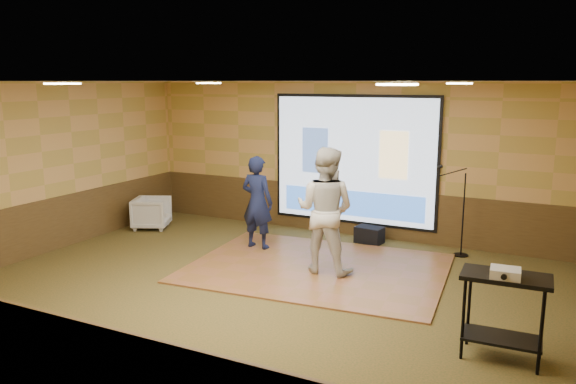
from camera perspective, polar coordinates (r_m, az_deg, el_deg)
The scene contains 18 objects.
ground at distance 8.27m, azimuth -1.87°, elevation -10.09°, with size 9.00×9.00×0.00m, color #2A3719.
room_shell at distance 7.76m, azimuth -1.97°, elevation 4.47°, with size 9.04×7.04×3.02m.
wainscot_back at distance 11.18m, azimuth 6.62°, elevation -1.95°, with size 9.00×0.04×0.95m, color #442F16.
wainscot_front at distance 5.54m, azimuth -20.03°, elevation -16.62°, with size 9.00×0.04×0.95m, color #442F16.
wainscot_left at distance 10.90m, azimuth -23.13°, elevation -3.14°, with size 0.04×7.00×0.95m, color #442F16.
projector_screen at distance 10.96m, azimuth 6.66°, elevation 3.10°, with size 3.32×0.06×2.52m.
downlight_nw at distance 10.39m, azimuth -8.06°, elevation 10.90°, with size 0.32×0.32×0.02m, color #FFEFBF.
downlight_ne at distance 8.70m, azimuth 17.04°, elevation 10.50°, with size 0.32×0.32×0.02m, color #FFEFBF.
downlight_sw at distance 7.90m, azimuth -21.94°, elevation 10.17°, with size 0.32×0.32×0.02m, color #FFEFBF.
downlight_se at distance 5.48m, azimuth 11.07°, elevation 10.68°, with size 0.32×0.32×0.02m, color #FFEFBF.
dance_floor at distance 9.24m, azimuth 2.97°, elevation -7.69°, with size 4.04×3.08×0.03m, color brown.
player_left at distance 10.08m, azimuth -3.15°, elevation -1.04°, with size 0.61×0.40×1.68m, color #131A3C.
player_right at distance 8.78m, azimuth 3.79°, elevation -1.85°, with size 0.97×0.75×1.99m, color beige.
av_table at distance 6.59m, azimuth 21.13°, elevation -10.23°, with size 0.92×0.48×0.97m.
projector at distance 6.38m, azimuth 21.21°, elevation -7.68°, with size 0.30×0.25×0.10m, color silver.
mic_stand at distance 10.22m, azimuth 16.98°, elevation -3.51°, with size 0.62×0.25×1.58m.
banquet_chair at distance 11.96m, azimuth -13.67°, elevation -2.08°, with size 0.69×0.71×0.65m, color gray.
duffel_bag at distance 10.72m, azimuth 8.26°, elevation -4.33°, with size 0.50×0.33×0.31m, color black.
Camera 1 is at (3.68, -6.77, 3.00)m, focal length 35.00 mm.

